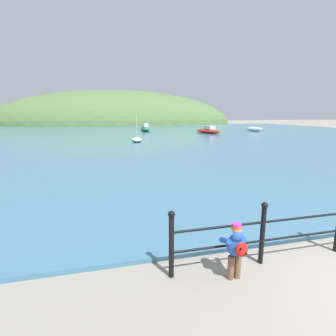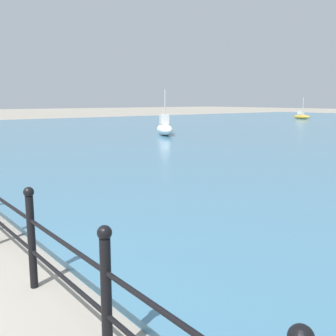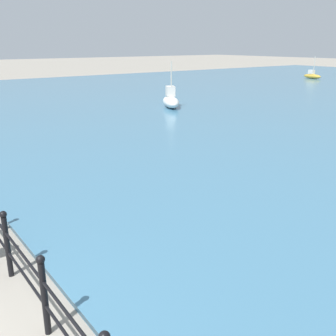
% 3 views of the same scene
% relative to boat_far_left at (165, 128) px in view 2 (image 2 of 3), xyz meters
% --- Properties ---
extents(iron_railing, '(7.12, 0.12, 1.21)m').
position_rel_boat_far_left_xyz_m(iron_railing, '(14.47, -13.04, 0.13)').
color(iron_railing, black).
rests_on(iron_railing, ground).
extents(boat_far_left, '(2.69, 1.96, 2.71)m').
position_rel_boat_far_left_xyz_m(boat_far_left, '(0.00, 0.00, 0.00)').
color(boat_far_left, silver).
rests_on(boat_far_left, water).
extents(boat_nearest_quay, '(2.46, 1.13, 2.38)m').
position_rel_boat_far_left_xyz_m(boat_nearest_quay, '(-7.06, 24.93, -0.10)').
color(boat_nearest_quay, gold).
rests_on(boat_nearest_quay, water).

